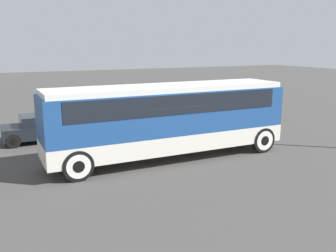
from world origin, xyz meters
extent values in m
plane|color=#423F3D|center=(0.00, 0.00, 0.00)|extent=(120.00, 120.00, 0.00)
cube|color=silver|center=(0.00, 0.00, 0.88)|extent=(10.71, 2.42, 0.76)
cube|color=navy|center=(0.00, 0.00, 2.15)|extent=(10.71, 2.42, 1.78)
cube|color=black|center=(0.00, 0.00, 2.59)|extent=(9.42, 2.46, 0.80)
cube|color=silver|center=(0.00, 0.00, 3.15)|extent=(10.49, 2.22, 0.22)
cube|color=navy|center=(5.20, 0.00, 1.90)|extent=(0.36, 2.32, 2.03)
cylinder|color=black|center=(4.42, -1.10, 0.59)|extent=(1.17, 0.28, 1.17)
cylinder|color=silver|center=(4.42, -1.10, 0.59)|extent=(0.91, 0.30, 0.91)
cylinder|color=black|center=(4.42, -1.10, 0.59)|extent=(0.45, 0.32, 0.45)
cylinder|color=black|center=(4.42, 1.10, 0.59)|extent=(1.17, 0.28, 1.17)
cylinder|color=silver|center=(4.42, 1.10, 0.59)|extent=(0.91, 0.30, 0.91)
cylinder|color=black|center=(4.42, 1.10, 0.59)|extent=(0.45, 0.32, 0.45)
cylinder|color=black|center=(-4.24, -1.10, 0.59)|extent=(1.17, 0.28, 1.17)
cylinder|color=silver|center=(-4.24, -1.10, 0.59)|extent=(0.91, 0.30, 0.91)
cylinder|color=black|center=(-4.24, -1.10, 0.59)|extent=(0.45, 0.32, 0.45)
cylinder|color=black|center=(-4.24, 1.10, 0.59)|extent=(1.17, 0.28, 1.17)
cylinder|color=silver|center=(-4.24, 1.10, 0.59)|extent=(0.91, 0.30, 0.91)
cylinder|color=black|center=(-4.24, 1.10, 0.59)|extent=(0.45, 0.32, 0.45)
cube|color=black|center=(-4.23, 5.67, 0.57)|extent=(4.62, 1.85, 0.63)
cube|color=black|center=(-4.41, 5.67, 1.14)|extent=(2.40, 1.66, 0.51)
cylinder|color=black|center=(-2.40, 4.84, 0.35)|extent=(0.69, 0.22, 0.69)
cylinder|color=black|center=(-2.40, 4.84, 0.35)|extent=(0.26, 0.26, 0.26)
cylinder|color=black|center=(-2.40, 6.51, 0.35)|extent=(0.69, 0.22, 0.69)
cylinder|color=black|center=(-2.40, 6.51, 0.35)|extent=(0.26, 0.26, 0.26)
cylinder|color=black|center=(-6.05, 4.84, 0.35)|extent=(0.69, 0.22, 0.69)
cylinder|color=black|center=(-6.05, 4.84, 0.35)|extent=(0.26, 0.26, 0.26)
cylinder|color=black|center=(-6.05, 6.51, 0.35)|extent=(0.69, 0.22, 0.69)
cylinder|color=black|center=(-6.05, 6.51, 0.35)|extent=(0.26, 0.26, 0.26)
cube|color=#BCBCC1|center=(1.72, 7.07, 0.59)|extent=(4.79, 1.78, 0.64)
cube|color=black|center=(1.53, 7.07, 1.15)|extent=(2.49, 1.60, 0.49)
cylinder|color=black|center=(3.62, 6.27, 0.35)|extent=(0.71, 0.22, 0.71)
cylinder|color=black|center=(3.62, 6.27, 0.35)|extent=(0.27, 0.26, 0.27)
cylinder|color=black|center=(3.62, 7.87, 0.35)|extent=(0.71, 0.22, 0.71)
cylinder|color=black|center=(3.62, 7.87, 0.35)|extent=(0.27, 0.26, 0.27)
cylinder|color=black|center=(-0.18, 6.27, 0.35)|extent=(0.71, 0.22, 0.71)
cylinder|color=black|center=(-0.18, 6.27, 0.35)|extent=(0.27, 0.26, 0.27)
cylinder|color=black|center=(-0.18, 7.87, 0.35)|extent=(0.71, 0.22, 0.71)
cylinder|color=black|center=(-0.18, 7.87, 0.35)|extent=(0.27, 0.26, 0.27)
camera|label=1|loc=(-7.04, -14.37, 4.94)|focal=40.00mm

